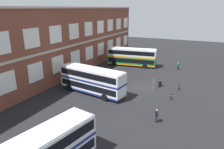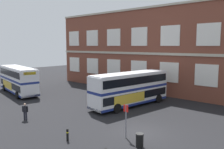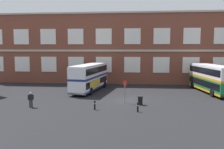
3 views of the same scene
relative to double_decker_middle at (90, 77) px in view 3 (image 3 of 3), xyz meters
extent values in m
plane|color=black|center=(5.99, -4.48, -2.15)|extent=(120.00, 120.00, 0.00)
cube|color=brown|center=(6.39, 11.52, 4.24)|extent=(57.07, 8.00, 12.79)
cube|color=#B2A893|center=(6.39, 7.44, 3.99)|extent=(57.07, 0.16, 0.36)
cube|color=#B2A893|center=(6.39, 7.47, 10.79)|extent=(57.07, 0.28, 0.30)
cube|color=silver|center=(-14.36, 7.46, 1.43)|extent=(2.91, 0.12, 2.81)
cube|color=silver|center=(-9.18, 7.46, 1.43)|extent=(2.91, 0.12, 2.81)
cube|color=silver|center=(-3.99, 7.46, 1.43)|extent=(2.91, 0.12, 2.81)
cube|color=silver|center=(1.20, 7.46, 1.43)|extent=(2.91, 0.12, 2.81)
cube|color=silver|center=(6.39, 7.46, 1.43)|extent=(2.91, 0.12, 2.81)
cube|color=silver|center=(11.58, 7.46, 1.43)|extent=(2.91, 0.12, 2.81)
cube|color=silver|center=(16.76, 7.46, 1.43)|extent=(2.91, 0.12, 2.81)
cube|color=silver|center=(21.95, 7.46, 1.43)|extent=(2.91, 0.12, 2.81)
cube|color=silver|center=(-14.36, 7.46, 6.55)|extent=(2.91, 0.12, 2.81)
cube|color=silver|center=(-9.18, 7.46, 6.55)|extent=(2.91, 0.12, 2.81)
cube|color=silver|center=(-3.99, 7.46, 6.55)|extent=(2.91, 0.12, 2.81)
cube|color=silver|center=(1.20, 7.46, 6.55)|extent=(2.91, 0.12, 2.81)
cube|color=silver|center=(6.39, 7.46, 6.55)|extent=(2.91, 0.12, 2.81)
cube|color=silver|center=(11.58, 7.46, 6.55)|extent=(2.91, 0.12, 2.81)
cube|color=silver|center=(16.76, 7.46, 6.55)|extent=(2.91, 0.12, 2.81)
cube|color=silver|center=(21.95, 7.46, 6.55)|extent=(2.91, 0.12, 2.81)
cube|color=silver|center=(0.00, 0.00, -0.92)|extent=(4.11, 11.25, 1.75)
cube|color=black|center=(0.00, 0.00, -0.71)|extent=(4.08, 10.82, 0.90)
cube|color=navy|center=(0.00, 0.00, 0.10)|extent=(4.11, 11.25, 0.30)
cube|color=silver|center=(0.00, 0.00, 1.03)|extent=(4.11, 11.25, 1.55)
cube|color=black|center=(0.00, 0.00, 1.10)|extent=(4.08, 10.82, 0.90)
cube|color=navy|center=(0.00, 0.00, -1.66)|extent=(4.13, 11.26, 0.28)
cube|color=silver|center=(0.00, 0.00, 1.86)|extent=(3.97, 11.02, 0.12)
cube|color=gold|center=(1.09, -1.49, -0.84)|extent=(0.73, 4.79, 1.10)
cube|color=yellow|center=(0.79, 5.41, 1.45)|extent=(1.65, 0.30, 0.40)
cylinder|color=black|center=(1.81, 3.62, -1.63)|extent=(0.47, 1.08, 1.04)
cylinder|color=black|center=(-0.71, 3.99, -1.63)|extent=(0.47, 1.08, 1.04)
cylinder|color=black|center=(0.79, -3.45, -1.63)|extent=(0.47, 1.08, 1.04)
cylinder|color=black|center=(-1.74, -3.08, -1.63)|extent=(0.47, 1.08, 1.04)
cube|color=#197038|center=(18.10, 0.10, -0.92)|extent=(4.01, 11.24, 1.75)
cube|color=black|center=(18.10, 0.10, -0.71)|extent=(3.99, 10.81, 0.90)
cube|color=orange|center=(18.10, 0.10, 0.10)|extent=(4.01, 11.24, 0.30)
cube|color=silver|center=(18.10, 0.10, 1.03)|extent=(4.01, 11.24, 1.55)
cube|color=black|center=(18.10, 0.10, 1.10)|extent=(3.99, 10.81, 0.90)
cube|color=orange|center=(18.10, 0.10, -1.66)|extent=(4.03, 11.25, 0.28)
cube|color=silver|center=(18.10, 0.10, 1.86)|extent=(3.88, 11.01, 0.12)
cube|color=gold|center=(19.56, -1.03, -0.84)|extent=(0.68, 4.80, 1.10)
cube|color=yellow|center=(17.36, 5.52, 1.45)|extent=(1.65, 0.28, 0.40)
cylinder|color=black|center=(18.84, 4.09, -1.63)|extent=(0.46, 1.07, 1.04)
cylinder|color=black|center=(16.32, 3.74, -1.63)|extent=(0.46, 1.07, 1.04)
cylinder|color=black|center=(17.28, -3.34, -1.63)|extent=(0.46, 1.07, 1.04)
cylinder|color=black|center=(-4.37, -11.26, -1.72)|extent=(0.22, 0.22, 0.85)
cylinder|color=black|center=(-4.54, -11.37, -1.72)|extent=(0.22, 0.22, 0.85)
cube|color=black|center=(-4.45, -11.32, -1.00)|extent=(0.47, 0.42, 0.60)
cylinder|color=black|center=(-4.24, -11.18, -1.03)|extent=(0.15, 0.15, 0.57)
cylinder|color=black|center=(-4.67, -11.46, -1.03)|extent=(0.15, 0.15, 0.57)
sphere|color=tan|center=(-4.45, -11.32, -0.56)|extent=(0.22, 0.22, 0.22)
cylinder|color=slate|center=(5.74, -8.28, -0.80)|extent=(0.10, 0.10, 2.70)
cube|color=red|center=(5.74, -8.30, 0.27)|extent=(0.44, 0.04, 0.56)
cylinder|color=black|center=(7.54, -8.97, -1.67)|extent=(0.56, 0.56, 0.95)
cylinder|color=black|center=(7.54, -8.97, -1.16)|extent=(0.60, 0.60, 0.08)
cylinder|color=black|center=(7.22, -12.24, -1.67)|extent=(0.18, 0.18, 0.95)
cylinder|color=yellow|center=(7.22, -12.24, -1.47)|extent=(0.19, 0.19, 0.08)
cylinder|color=black|center=(2.71, -11.72, -1.67)|extent=(0.18, 0.18, 0.95)
cylinder|color=yellow|center=(2.71, -11.72, -1.47)|extent=(0.19, 0.19, 0.08)
camera|label=1|loc=(-26.29, -15.95, 10.72)|focal=33.46mm
camera|label=2|loc=(16.58, -22.30, 5.17)|focal=37.07mm
camera|label=3|loc=(6.91, -36.47, 4.19)|focal=38.84mm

